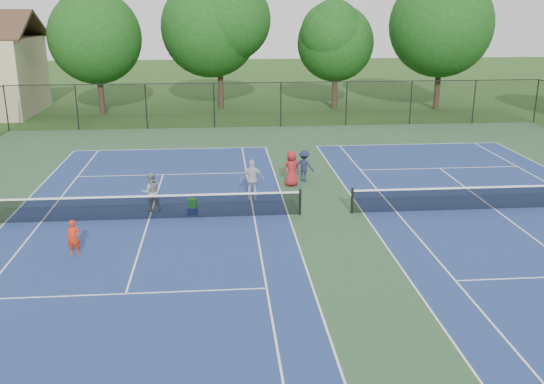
{
  "coord_description": "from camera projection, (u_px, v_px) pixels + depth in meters",
  "views": [
    {
      "loc": [
        -4.14,
        -22.61,
        8.1
      ],
      "look_at": [
        -2.26,
        -1.0,
        1.3
      ],
      "focal_mm": 40.0,
      "sensor_mm": 36.0,
      "label": 1
    }
  ],
  "objects": [
    {
      "name": "instructor",
      "position": [
        151.0,
        192.0,
        24.39
      ],
      "size": [
        0.91,
        0.79,
        1.61
      ],
      "primitive_type": "imported",
      "rotation": [
        0.0,
        0.0,
        3.4
      ],
      "color": "gray",
      "rests_on": "ground"
    },
    {
      "name": "ball_hopper",
      "position": [
        192.0,
        203.0,
        24.05
      ],
      "size": [
        0.39,
        0.33,
        0.37
      ],
      "primitive_type": "cube",
      "rotation": [
        0.0,
        0.0,
        -0.26
      ],
      "color": "green",
      "rests_on": "ball_crate"
    },
    {
      "name": "tree_back_d",
      "position": [
        443.0,
        20.0,
        46.11
      ],
      "size": [
        7.8,
        7.8,
        10.37
      ],
      "color": "#2D2116",
      "rests_on": "ground"
    },
    {
      "name": "tree_back_b",
      "position": [
        219.0,
        23.0,
        46.67
      ],
      "size": [
        7.6,
        7.6,
        10.03
      ],
      "color": "#2D2116",
      "rests_on": "ground"
    },
    {
      "name": "bystander_a",
      "position": [
        252.0,
        179.0,
        25.86
      ],
      "size": [
        1.04,
        0.46,
        1.76
      ],
      "primitive_type": "imported",
      "rotation": [
        0.0,
        0.0,
        3.17
      ],
      "color": "silver",
      "rests_on": "ground"
    },
    {
      "name": "tree_back_c",
      "position": [
        336.0,
        38.0,
        46.8
      ],
      "size": [
        6.0,
        6.0,
        8.4
      ],
      "color": "#2D2116",
      "rests_on": "ground"
    },
    {
      "name": "perimeter_fence",
      "position": [
        327.0,
        176.0,
        23.78
      ],
      "size": [
        36.08,
        36.08,
        3.02
      ],
      "color": "black",
      "rests_on": "ground"
    },
    {
      "name": "bystander_b",
      "position": [
        304.0,
        166.0,
        28.51
      ],
      "size": [
        1.11,
        0.95,
        1.49
      ],
      "primitive_type": "imported",
      "rotation": [
        0.0,
        0.0,
        2.65
      ],
      "color": "#1B203C",
      "rests_on": "ground"
    },
    {
      "name": "tree_back_a",
      "position": [
        96.0,
        32.0,
        44.19
      ],
      "size": [
        6.8,
        6.8,
        9.15
      ],
      "color": "#2D2116",
      "rests_on": "ground"
    },
    {
      "name": "tennis_court_right",
      "position": [
        495.0,
        207.0,
        24.81
      ],
      "size": [
        12.0,
        23.83,
        1.07
      ],
      "color": "navy",
      "rests_on": "ground"
    },
    {
      "name": "bystander_c",
      "position": [
        291.0,
        169.0,
        27.76
      ],
      "size": [
        0.91,
        0.7,
        1.65
      ],
      "primitive_type": "imported",
      "rotation": [
        0.0,
        0.0,
        3.38
      ],
      "color": "maroon",
      "rests_on": "ground"
    },
    {
      "name": "tennis_court_left",
      "position": [
        149.0,
        217.0,
        23.65
      ],
      "size": [
        12.0,
        23.83,
        1.07
      ],
      "color": "navy",
      "rests_on": "ground"
    },
    {
      "name": "child_player",
      "position": [
        74.0,
        238.0,
        20.18
      ],
      "size": [
        0.47,
        0.34,
        1.21
      ],
      "primitive_type": "imported",
      "rotation": [
        0.0,
        0.0,
        0.11
      ],
      "color": "red",
      "rests_on": "ground"
    },
    {
      "name": "court_pad",
      "position": [
        326.0,
        214.0,
        24.26
      ],
      "size": [
        36.0,
        36.0,
        0.01
      ],
      "primitive_type": "cube",
      "color": "#2C4E30",
      "rests_on": "ground"
    },
    {
      "name": "ball_crate",
      "position": [
        192.0,
        211.0,
        24.15
      ],
      "size": [
        0.42,
        0.36,
        0.3
      ],
      "primitive_type": "cube",
      "rotation": [
        0.0,
        0.0,
        -0.29
      ],
      "color": "navy",
      "rests_on": "ground"
    },
    {
      "name": "ground",
      "position": [
        326.0,
        214.0,
        24.26
      ],
      "size": [
        140.0,
        140.0,
        0.0
      ],
      "primitive_type": "plane",
      "color": "#234716",
      "rests_on": "ground"
    }
  ]
}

